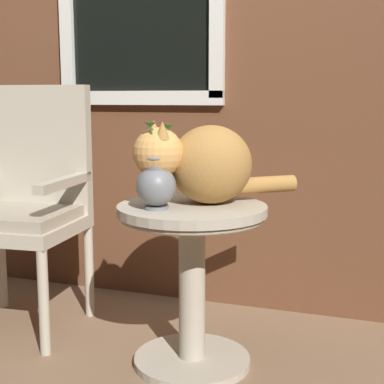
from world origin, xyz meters
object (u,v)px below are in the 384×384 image
wicker_chair (26,197)px  pewter_vase_with_ivy (156,182)px  wicker_side_table (192,258)px  cat (203,163)px

wicker_chair → pewter_vase_with_ivy: (0.76, -0.28, 0.14)m
wicker_side_table → pewter_vase_with_ivy: bearing=-128.3°
wicker_chair → cat: (0.89, -0.12, 0.20)m
wicker_side_table → wicker_chair: size_ratio=0.58×
wicker_chair → pewter_vase_with_ivy: 0.82m
wicker_side_table → cat: cat is taller
wicker_side_table → pewter_vase_with_ivy: (-0.09, -0.12, 0.31)m
pewter_vase_with_ivy → cat: bearing=51.4°
wicker_chair → wicker_side_table: bearing=-10.4°
cat → pewter_vase_with_ivy: size_ratio=1.74×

